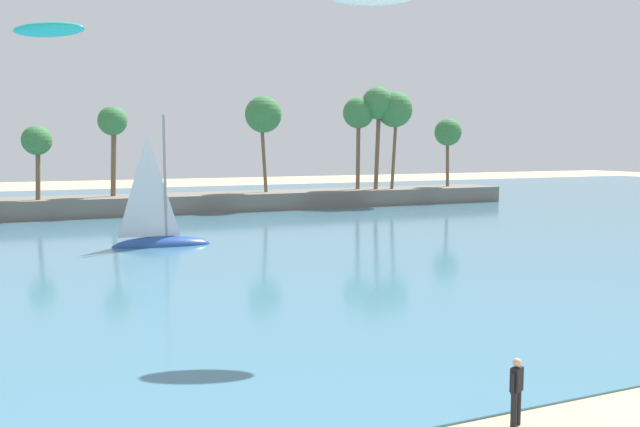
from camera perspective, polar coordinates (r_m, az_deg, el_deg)
name	(u,v)px	position (r m, az deg, el deg)	size (l,w,h in m)	color
sea	(131,222)	(60.77, -15.72, -0.70)	(220.00, 93.68, 0.06)	teal
palm_headland	(145,178)	(67.54, -14.60, 2.89)	(85.65, 6.40, 13.02)	slate
person_at_waterline	(516,390)	(17.26, 16.27, -14.10)	(0.51, 0.33, 1.67)	black
sailboat_near_shore	(159,233)	(45.76, -13.44, -1.63)	(6.54, 2.61, 9.23)	#234793
kite_aloft_low_near_shore	(48,30)	(23.95, -21.98, 14.22)	(2.70, 0.92, 0.38)	#1EADB2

